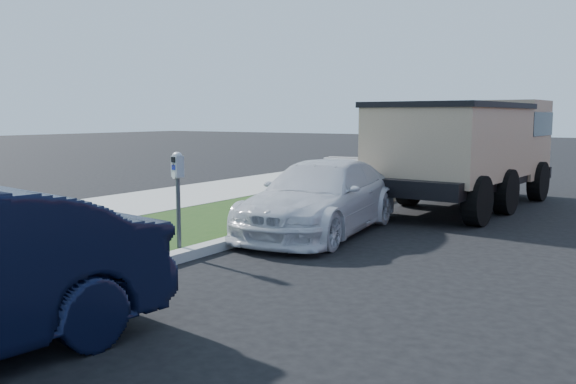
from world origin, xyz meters
The scene contains 5 objects.
ground centered at (0.00, 0.00, 0.00)m, with size 120.00×120.00×0.00m, color black.
streetside centered at (-5.57, 2.00, 0.07)m, with size 6.12×50.00×0.15m.
parking_meter centered at (-2.82, 0.12, 1.20)m, with size 0.24×0.20×1.47m.
white_wagon centered at (-1.96, 3.00, 0.66)m, with size 1.84×4.52×1.31m, color silver.
dump_truck centered at (-0.72, 7.90, 1.43)m, with size 2.93×6.63×2.54m.
Camera 1 is at (3.58, -6.66, 2.14)m, focal length 38.00 mm.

